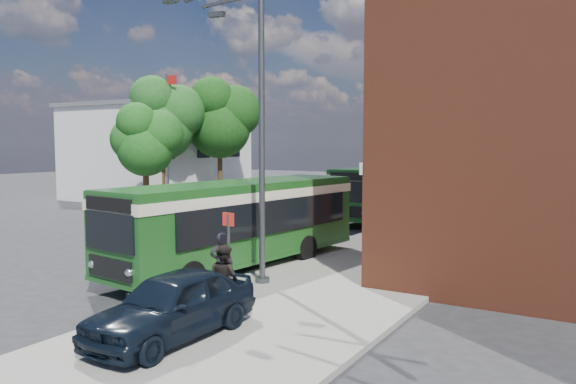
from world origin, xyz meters
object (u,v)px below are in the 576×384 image
Objects in this scene: parked_car at (172,305)px; bus_front at (239,217)px; street_lamp at (252,128)px; bus_rear at (395,186)px.

bus_front is at bearing 116.02° from parked_car.
street_lamp reaches higher than bus_front.
street_lamp is 0.85× the size of bus_front.
parked_car is at bearing -65.46° from bus_front.
bus_front is 15.76m from bus_rear.
parked_car is (1.38, -5.03, -3.92)m from street_lamp.
bus_rear is 2.88× the size of parked_car.
bus_front is (-1.64, 1.58, -2.96)m from street_lamp.
parked_car is at bearing -74.68° from street_lamp.
parked_car is at bearing -81.82° from bus_rear.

